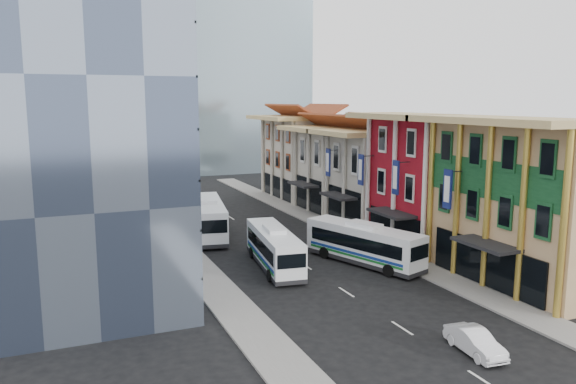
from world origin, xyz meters
name	(u,v)px	position (x,y,z in m)	size (l,w,h in m)	color
ground	(412,334)	(0.00, 0.00, 0.00)	(200.00, 200.00, 0.00)	black
sidewalk_right	(354,237)	(8.50, 22.00, 0.07)	(3.00, 90.00, 0.15)	slate
sidewalk_left	(186,255)	(-8.50, 22.00, 0.07)	(3.00, 90.00, 0.15)	slate
shophouse_tan	(531,204)	(14.00, 5.00, 6.00)	(8.00, 14.00, 12.00)	tan
shophouse_red	(432,182)	(14.00, 17.00, 6.00)	(8.00, 10.00, 12.00)	maroon
shophouse_cream_near	(378,180)	(14.00, 26.50, 5.00)	(8.00, 9.00, 10.00)	beige
shophouse_cream_mid	(339,170)	(14.00, 35.50, 5.00)	(8.00, 9.00, 10.00)	beige
shophouse_cream_far	(304,158)	(14.00, 46.00, 5.50)	(8.00, 12.00, 11.00)	beige
office_tower	(75,82)	(-17.00, 19.00, 15.00)	(12.00, 26.00, 30.00)	#43506B
office_block_far	(80,159)	(-16.00, 42.00, 7.00)	(10.00, 18.00, 14.00)	gray
bus_left_near	(274,247)	(-2.58, 15.65, 1.73)	(2.52, 10.76, 3.45)	white
bus_left_far	(208,217)	(-4.73, 28.37, 1.97)	(2.87, 12.27, 3.94)	white
bus_right	(364,243)	(4.74, 13.69, 1.80)	(2.63, 11.23, 3.60)	white
sedan_right	(475,342)	(1.68, -3.42, 0.67)	(1.41, 4.05, 1.34)	silver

